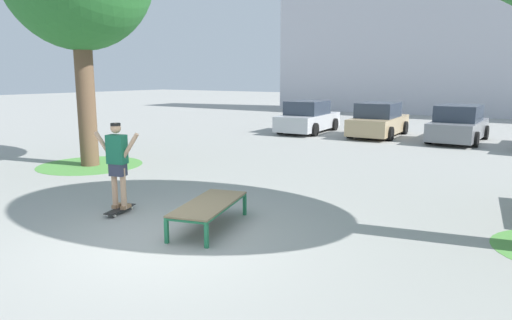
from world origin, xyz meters
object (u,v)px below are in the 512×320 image
Objects in this scene: car_tan at (378,121)px; car_grey at (458,125)px; skater at (117,160)px; skateboard at (120,209)px; car_silver at (308,118)px; skate_box at (209,205)px.

car_tan is 1.02× the size of car_grey.
skateboard is at bearing -75.24° from skater.
skater is 0.39× the size of car_silver.
skater is at bearing -77.65° from car_silver.
skateboard is at bearing -103.90° from car_grey.
skater reaches higher than skateboard.
car_grey reaches higher than skate_box.
skater reaches higher than car_tan.
skateboard is 0.19× the size of car_tan.
skater is at bearing -91.06° from car_tan.
car_grey is (3.30, 0.13, 0.00)m from car_tan.
car_grey is at bearing 83.81° from skate_box.
skate_box is 2.08m from skateboard.
car_grey is at bearing 2.21° from car_tan.
car_tan is at bearing 7.23° from car_silver.
skate_box is 2.16m from skater.
car_tan is at bearing -177.79° from car_grey.
car_silver is at bearing 110.48° from skate_box.
skater is 0.40× the size of car_grey.
car_grey is at bearing 4.73° from car_silver.
skater is 14.18m from car_silver.
skateboard is at bearing -171.93° from skate_box.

